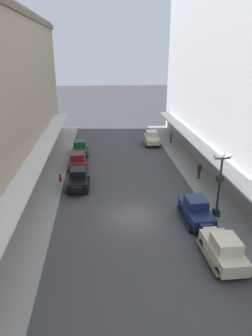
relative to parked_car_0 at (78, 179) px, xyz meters
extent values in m
plane|color=#424244|center=(4.51, -5.89, -0.94)|extent=(200.00, 200.00, 0.00)
cube|color=#99968E|center=(-2.99, -5.89, -0.87)|extent=(3.00, 60.00, 0.15)
cube|color=#99968E|center=(12.01, -5.89, -0.87)|extent=(3.00, 60.00, 0.15)
cube|color=white|center=(-3.59, -5.89, 2.06)|extent=(1.80, 54.00, 0.16)
cube|color=white|center=(12.61, -5.89, 2.06)|extent=(1.80, 54.00, 0.16)
cube|color=black|center=(0.00, -0.03, -0.20)|extent=(1.73, 3.91, 0.80)
cube|color=black|center=(0.00, 0.22, 0.55)|extent=(1.45, 1.71, 0.70)
cube|color=#8C9EA8|center=(0.00, 0.22, 0.55)|extent=(1.38, 1.67, 0.42)
cube|color=black|center=(-0.01, -2.16, -0.15)|extent=(0.94, 0.37, 0.52)
cube|color=black|center=(0.95, -0.04, -0.52)|extent=(0.26, 3.51, 0.12)
cube|color=black|center=(-0.95, -0.03, -0.52)|extent=(0.26, 3.51, 0.12)
cylinder|color=black|center=(0.80, -1.40, -0.60)|extent=(0.22, 0.68, 0.68)
cylinder|color=black|center=(-0.82, -1.39, -0.60)|extent=(0.22, 0.68, 0.68)
cylinder|color=black|center=(0.82, 1.33, -0.60)|extent=(0.22, 0.68, 0.68)
cylinder|color=black|center=(-0.80, 1.34, -0.60)|extent=(0.22, 0.68, 0.68)
cube|color=#19234C|center=(9.16, -6.99, -0.20)|extent=(1.77, 3.93, 0.80)
cube|color=#19234C|center=(9.16, -6.74, 0.55)|extent=(1.47, 1.73, 0.70)
cube|color=#8C9EA8|center=(9.16, -6.74, 0.55)|extent=(1.40, 1.69, 0.42)
cube|color=#19234C|center=(9.20, -9.12, -0.15)|extent=(0.94, 0.38, 0.52)
cube|color=black|center=(10.11, -6.97, -0.52)|extent=(0.31, 3.51, 0.12)
cube|color=black|center=(8.21, -7.01, -0.52)|extent=(0.31, 3.51, 0.12)
cylinder|color=black|center=(10.00, -8.34, -0.60)|extent=(0.23, 0.68, 0.68)
cylinder|color=black|center=(8.38, -8.37, -0.60)|extent=(0.23, 0.68, 0.68)
cylinder|color=black|center=(9.94, -5.61, -0.60)|extent=(0.23, 0.68, 0.68)
cylinder|color=black|center=(8.33, -5.64, -0.60)|extent=(0.23, 0.68, 0.68)
cube|color=#193D23|center=(-0.34, 9.65, -0.20)|extent=(1.78, 3.93, 0.80)
cube|color=#193D23|center=(-0.35, 9.90, 0.55)|extent=(1.47, 1.73, 0.70)
cube|color=#8C9EA8|center=(-0.35, 9.90, 0.55)|extent=(1.40, 1.69, 0.42)
cube|color=#193D23|center=(-0.30, 7.52, -0.15)|extent=(0.94, 0.38, 0.52)
cube|color=black|center=(0.61, 9.67, -0.52)|extent=(0.31, 3.51, 0.12)
cube|color=black|center=(-1.29, 9.63, -0.52)|extent=(0.31, 3.51, 0.12)
cylinder|color=black|center=(0.49, 8.30, -0.60)|extent=(0.23, 0.68, 0.68)
cylinder|color=black|center=(-1.12, 8.27, -0.60)|extent=(0.23, 0.68, 0.68)
cylinder|color=black|center=(0.44, 11.03, -0.60)|extent=(0.23, 0.68, 0.68)
cylinder|color=black|center=(-1.18, 11.00, -0.60)|extent=(0.23, 0.68, 0.68)
cube|color=#591919|center=(-0.34, 5.23, -0.20)|extent=(1.89, 3.98, 0.80)
cube|color=#591919|center=(-0.33, 4.98, 0.55)|extent=(1.52, 1.77, 0.70)
cube|color=#8C9EA8|center=(-0.33, 4.98, 0.55)|extent=(1.45, 1.73, 0.42)
cube|color=#591919|center=(-0.44, 7.36, -0.15)|extent=(0.95, 0.41, 0.52)
cube|color=black|center=(-1.29, 5.19, -0.52)|extent=(0.41, 3.52, 0.12)
cube|color=black|center=(0.61, 5.28, -0.52)|extent=(0.41, 3.52, 0.12)
cylinder|color=black|center=(-1.21, 6.56, -0.60)|extent=(0.25, 0.69, 0.68)
cylinder|color=black|center=(0.40, 6.63, -0.60)|extent=(0.25, 0.69, 0.68)
cylinder|color=black|center=(-1.08, 3.83, -0.60)|extent=(0.25, 0.69, 0.68)
cylinder|color=black|center=(0.54, 3.91, -0.60)|extent=(0.25, 0.69, 0.68)
cube|color=beige|center=(9.34, -11.72, -0.20)|extent=(1.76, 3.93, 0.80)
cube|color=beige|center=(9.34, -11.97, 0.55)|extent=(1.47, 1.72, 0.70)
cube|color=#8C9EA8|center=(9.34, -11.97, 0.55)|extent=(1.39, 1.69, 0.42)
cube|color=beige|center=(9.30, -9.59, -0.15)|extent=(0.94, 0.37, 0.52)
cube|color=#6D6856|center=(8.39, -11.74, -0.52)|extent=(0.30, 3.51, 0.12)
cube|color=#6D6856|center=(10.28, -11.71, -0.52)|extent=(0.30, 3.51, 0.12)
cylinder|color=black|center=(8.51, -10.37, -0.60)|extent=(0.23, 0.68, 0.68)
cylinder|color=black|center=(10.12, -10.35, -0.60)|extent=(0.23, 0.68, 0.68)
cylinder|color=black|center=(8.55, -13.10, -0.60)|extent=(0.23, 0.68, 0.68)
cylinder|color=black|center=(10.16, -13.08, -0.60)|extent=(0.23, 0.68, 0.68)
cube|color=beige|center=(9.30, 13.68, -0.20)|extent=(1.84, 3.96, 0.80)
cube|color=beige|center=(9.31, 13.93, 0.55)|extent=(1.50, 1.75, 0.70)
cube|color=#8C9EA8|center=(9.31, 13.93, 0.55)|extent=(1.43, 1.71, 0.42)
cube|color=beige|center=(9.23, 11.55, -0.15)|extent=(0.95, 0.39, 0.52)
cube|color=#6D6856|center=(10.25, 13.64, -0.52)|extent=(0.36, 3.52, 0.12)
cube|color=#6D6856|center=(8.35, 13.71, -0.52)|extent=(0.36, 3.52, 0.12)
cylinder|color=black|center=(10.06, 12.28, -0.60)|extent=(0.24, 0.69, 0.68)
cylinder|color=black|center=(8.45, 12.34, -0.60)|extent=(0.24, 0.69, 0.68)
cylinder|color=black|center=(10.16, 15.01, -0.60)|extent=(0.24, 0.69, 0.68)
cylinder|color=black|center=(8.55, 15.07, -0.60)|extent=(0.24, 0.69, 0.68)
cube|color=black|center=(10.91, -6.52, -0.54)|extent=(0.44, 0.44, 0.50)
cylinder|color=black|center=(10.91, -6.52, 1.81)|extent=(0.16, 0.16, 4.20)
cube|color=black|center=(10.91, -6.52, 3.91)|extent=(1.10, 0.10, 0.10)
sphere|color=white|center=(10.36, -6.52, 4.09)|extent=(0.32, 0.32, 0.32)
sphere|color=white|center=(11.46, -6.52, 4.09)|extent=(0.32, 0.32, 0.32)
sphere|color=white|center=(10.91, -6.52, 4.19)|extent=(0.36, 0.36, 0.36)
cylinder|color=black|center=(10.91, -6.52, 2.31)|extent=(0.64, 0.18, 0.64)
cylinder|color=silver|center=(10.91, -6.42, 2.31)|extent=(0.56, 0.02, 0.56)
cylinder|color=#B21E19|center=(-1.84, 1.34, -0.44)|extent=(0.24, 0.24, 0.70)
sphere|color=#B21E19|center=(-1.84, 1.34, -0.07)|extent=(0.20, 0.20, 0.20)
cylinder|color=#2D2D33|center=(11.89, 0.82, -0.37)|extent=(0.24, 0.24, 0.85)
cube|color=#26262D|center=(11.89, 0.82, 0.34)|extent=(0.36, 0.22, 0.56)
sphere|color=#9E7051|center=(11.89, 0.82, 0.74)|extent=(0.22, 0.22, 0.22)
cylinder|color=#2D2D33|center=(11.98, 13.64, -0.37)|extent=(0.24, 0.24, 0.85)
cube|color=#4C724C|center=(11.98, 13.64, 0.34)|extent=(0.36, 0.22, 0.56)
sphere|color=beige|center=(11.98, 13.64, 0.74)|extent=(0.22, 0.22, 0.22)
cylinder|color=black|center=(11.98, 13.64, 0.86)|extent=(0.28, 0.28, 0.04)
camera|label=1|loc=(2.11, -26.45, 11.07)|focal=32.43mm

